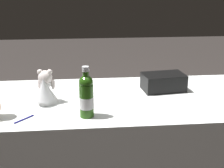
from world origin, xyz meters
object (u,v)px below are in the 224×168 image
Objects in this scene: teddy_bear_bride at (45,89)px; signing_pen at (25,119)px; gift_case_black at (163,82)px; champagne_bottle at (86,96)px.

teddy_bear_bride is 2.10× the size of signing_pen.
teddy_bear_bride reaches higher than signing_pen.
gift_case_black reaches higher than signing_pen.
gift_case_black is (0.56, 0.40, -0.07)m from champagne_bottle.
champagne_bottle is 2.86× the size of signing_pen.
signing_pen is (-0.36, -0.01, -0.13)m from champagne_bottle.
gift_case_black is at bearing 11.42° from teddy_bear_bride.
signing_pen is at bearing -156.25° from gift_case_black.
champagne_bottle is 0.38m from signing_pen.
champagne_bottle is at bearing 1.74° from signing_pen.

